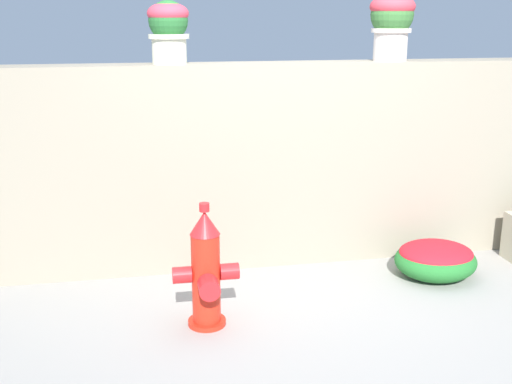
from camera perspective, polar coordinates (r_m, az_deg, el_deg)
name	(u,v)px	position (r m, az deg, el deg)	size (l,w,h in m)	color
ground_plane	(310,317)	(4.08, 4.98, -11.29)	(24.00, 24.00, 0.00)	gray
stone_wall	(277,165)	(4.74, 1.89, 2.50)	(5.41, 0.30, 1.53)	gray
potted_plant_1	(168,27)	(4.47, -7.99, 14.69)	(0.28, 0.28, 0.43)	beige
potted_plant_2	(392,19)	(4.84, 12.28, 15.12)	(0.33, 0.33, 0.49)	silver
fire_hydrant	(206,273)	(3.84, -4.58, -7.34)	(0.40, 0.33, 0.79)	red
flower_bush_left	(436,258)	(4.78, 16.05, -5.85)	(0.60, 0.54, 0.27)	#236E2B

